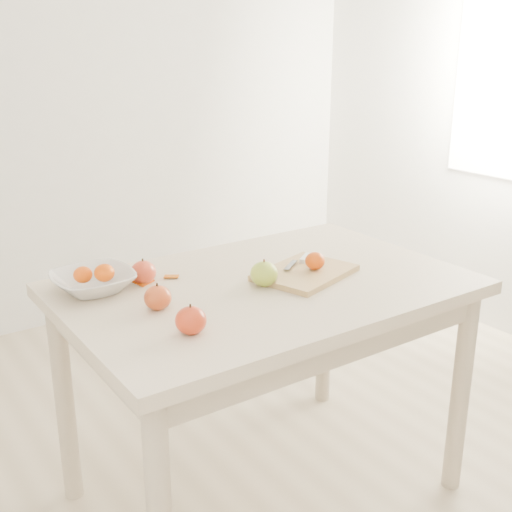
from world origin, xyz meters
TOP-DOWN VIEW (x-y plane):
  - ground at (0.00, 0.00)m, footprint 3.50×3.50m
  - table at (0.00, 0.00)m, footprint 1.20×0.80m
  - cutting_board at (0.14, -0.02)m, footprint 0.35×0.30m
  - board_tangerine at (0.17, -0.03)m, footprint 0.06×0.06m
  - fruit_bowl at (-0.45, 0.22)m, footprint 0.23×0.23m
  - bowl_tangerine_near at (-0.48, 0.23)m, footprint 0.05×0.05m
  - bowl_tangerine_far at (-0.42, 0.21)m, footprint 0.06×0.06m
  - orange_peel_a at (-0.31, 0.20)m, footprint 0.07×0.07m
  - orange_peel_b at (-0.22, 0.20)m, footprint 0.06×0.05m
  - paring_knife at (0.18, 0.05)m, footprint 0.16×0.09m
  - apple_green at (-0.02, -0.02)m, footprint 0.08×0.08m
  - apple_red_a at (-0.31, 0.20)m, footprint 0.08×0.08m
  - apple_red_b at (-0.36, -0.00)m, footprint 0.08×0.08m
  - apple_red_d at (-0.36, -0.19)m, footprint 0.08×0.08m

SIDE VIEW (x-z plane):
  - ground at x=0.00m, z-range 0.00..0.00m
  - table at x=0.00m, z-range 0.28..1.03m
  - orange_peel_a at x=-0.31m, z-range 0.75..0.76m
  - orange_peel_b at x=-0.22m, z-range 0.75..0.76m
  - cutting_board at x=0.14m, z-range 0.75..0.77m
  - paring_knife at x=0.18m, z-range 0.77..0.78m
  - fruit_bowl at x=-0.45m, z-range 0.75..0.81m
  - apple_red_b at x=-0.36m, z-range 0.75..0.82m
  - apple_red_a at x=-0.31m, z-range 0.75..0.82m
  - apple_red_d at x=-0.36m, z-range 0.75..0.82m
  - apple_green at x=-0.02m, z-range 0.75..0.83m
  - board_tangerine at x=0.17m, z-range 0.77..0.82m
  - bowl_tangerine_near at x=-0.48m, z-range 0.78..0.83m
  - bowl_tangerine_far at x=-0.42m, z-range 0.78..0.83m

